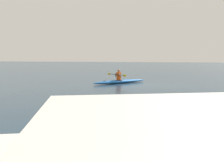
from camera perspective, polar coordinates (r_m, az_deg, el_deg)
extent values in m
plane|color=#233847|center=(16.35, 8.09, -1.02)|extent=(160.00, 160.00, 0.00)
ellipsoid|color=#1959A5|center=(17.39, 2.00, -0.13)|extent=(3.52, 3.78, 0.26)
torus|color=black|center=(17.32, 1.67, 0.21)|extent=(0.78, 0.78, 0.04)
cylinder|color=black|center=(16.64, -1.86, 0.02)|extent=(0.18, 0.18, 0.02)
cylinder|color=#E04C14|center=(17.28, 1.65, 1.22)|extent=(0.34, 0.34, 0.58)
sphere|color=#936B4C|center=(17.26, 1.66, 2.54)|extent=(0.21, 0.21, 0.21)
cylinder|color=black|center=(17.16, 1.11, 1.56)|extent=(1.53, 1.40, 0.03)
ellipsoid|color=gold|center=(16.33, 3.12, 1.33)|extent=(0.32, 0.30, 0.17)
ellipsoid|color=gold|center=(18.02, -0.72, 1.76)|extent=(0.32, 0.30, 0.17)
cylinder|color=#936B4C|center=(17.01, 1.95, 1.44)|extent=(0.32, 0.17, 0.34)
cylinder|color=#936B4C|center=(17.45, 0.94, 1.55)|extent=(0.19, 0.31, 0.34)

